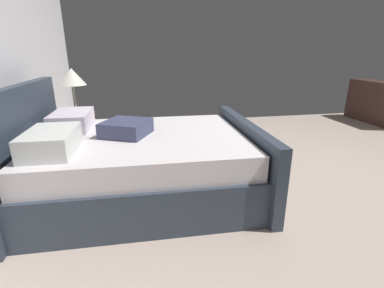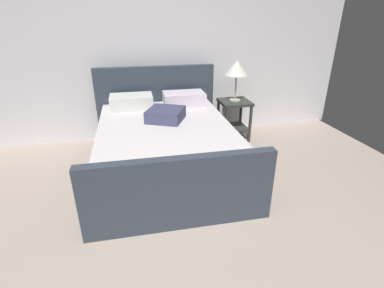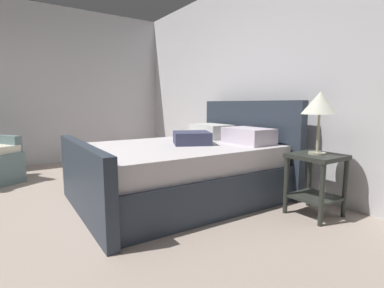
% 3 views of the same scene
% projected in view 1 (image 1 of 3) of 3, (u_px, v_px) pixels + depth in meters
% --- Properties ---
extents(ground_plane, '(6.00, 6.29, 0.02)m').
position_uv_depth(ground_plane, '(311.00, 178.00, 3.26)').
color(ground_plane, '#B29F91').
extents(bed, '(1.76, 2.23, 1.11)m').
position_uv_depth(bed, '(138.00, 162.00, 2.79)').
color(bed, '#2F3845').
rests_on(bed, ground).
extents(nightstand_right, '(0.44, 0.44, 0.60)m').
position_uv_depth(nightstand_right, '(79.00, 129.00, 3.72)').
color(nightstand_right, '#2C302B').
rests_on(nightstand_right, ground).
extents(table_lamp_right, '(0.33, 0.33, 0.59)m').
position_uv_depth(table_lamp_right, '(72.00, 78.00, 3.51)').
color(table_lamp_right, '#B7B293').
rests_on(table_lamp_right, nightstand_right).
extents(dresser, '(1.26, 0.46, 0.81)m').
position_uv_depth(dresser, '(379.00, 102.00, 5.61)').
color(dresser, '#462B26').
rests_on(dresser, ground).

